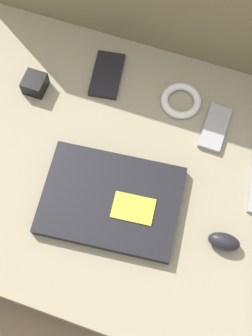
# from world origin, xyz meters

# --- Properties ---
(ground_plane) EXTENTS (8.00, 8.00, 0.00)m
(ground_plane) POSITION_xyz_m (0.00, 0.00, 0.00)
(ground_plane) COLOR #7A6651
(couch_seat) EXTENTS (1.06, 0.69, 0.15)m
(couch_seat) POSITION_xyz_m (0.00, 0.00, 0.07)
(couch_seat) COLOR gray
(couch_seat) RESTS_ON ground_plane
(laptop) EXTENTS (0.32, 0.25, 0.03)m
(laptop) POSITION_xyz_m (-0.01, -0.08, 0.16)
(laptop) COLOR black
(laptop) RESTS_ON couch_seat
(computer_mouse) EXTENTS (0.07, 0.04, 0.04)m
(computer_mouse) POSITION_xyz_m (0.25, -0.09, 0.16)
(computer_mouse) COLOR black
(computer_mouse) RESTS_ON couch_seat
(phone_black) EXTENTS (0.05, 0.12, 0.01)m
(phone_black) POSITION_xyz_m (0.16, 0.17, 0.15)
(phone_black) COLOR #99999E
(phone_black) RESTS_ON couch_seat
(phone_small) EXTENTS (0.09, 0.14, 0.01)m
(phone_small) POSITION_xyz_m (-0.13, 0.22, 0.15)
(phone_small) COLOR black
(phone_small) RESTS_ON couch_seat
(charger_brick) EXTENTS (0.05, 0.05, 0.04)m
(charger_brick) POSITION_xyz_m (-0.28, 0.14, 0.17)
(charger_brick) COLOR black
(charger_brick) RESTS_ON couch_seat
(cable_coil) EXTENTS (0.10, 0.10, 0.02)m
(cable_coil) POSITION_xyz_m (0.07, 0.21, 0.16)
(cable_coil) COLOR white
(cable_coil) RESTS_ON couch_seat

